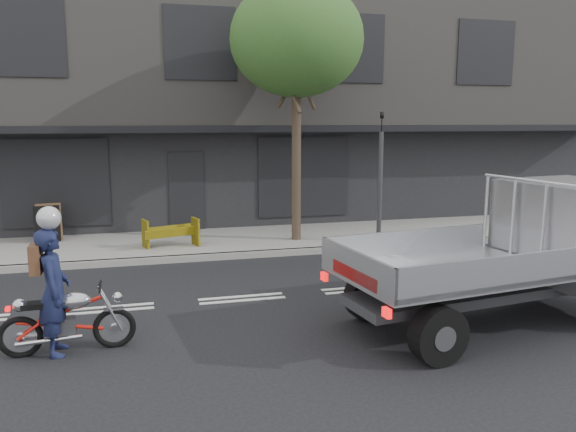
{
  "coord_description": "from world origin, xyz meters",
  "views": [
    {
      "loc": [
        -1.68,
        -9.95,
        3.29
      ],
      "look_at": [
        1.02,
        0.5,
        1.44
      ],
      "focal_mm": 35.0,
      "sensor_mm": 36.0,
      "label": 1
    }
  ],
  "objects_px": {
    "flatbed_ute": "(550,237)",
    "construction_barrier": "(171,234)",
    "sandwich_board": "(47,224)",
    "street_tree": "(297,40)",
    "rider": "(54,292)",
    "traffic_light_pole": "(380,185)",
    "motorcycle": "(68,319)"
  },
  "relations": [
    {
      "from": "flatbed_ute",
      "to": "construction_barrier",
      "type": "bearing_deg",
      "value": 126.46
    },
    {
      "from": "flatbed_ute",
      "to": "sandwich_board",
      "type": "xyz_separation_m",
      "value": [
        -9.01,
        7.51,
        -0.71
      ]
    },
    {
      "from": "street_tree",
      "to": "rider",
      "type": "height_order",
      "value": "street_tree"
    },
    {
      "from": "rider",
      "to": "flatbed_ute",
      "type": "relative_size",
      "value": 0.34
    },
    {
      "from": "street_tree",
      "to": "traffic_light_pole",
      "type": "relative_size",
      "value": 1.93
    },
    {
      "from": "motorcycle",
      "to": "rider",
      "type": "distance_m",
      "value": 0.44
    },
    {
      "from": "street_tree",
      "to": "flatbed_ute",
      "type": "xyz_separation_m",
      "value": [
        2.67,
        -6.36,
        -3.92
      ]
    },
    {
      "from": "traffic_light_pole",
      "to": "sandwich_board",
      "type": "relative_size",
      "value": 3.54
    },
    {
      "from": "traffic_light_pole",
      "to": "sandwich_board",
      "type": "height_order",
      "value": "traffic_light_pole"
    },
    {
      "from": "street_tree",
      "to": "construction_barrier",
      "type": "relative_size",
      "value": 5.1
    },
    {
      "from": "traffic_light_pole",
      "to": "construction_barrier",
      "type": "relative_size",
      "value": 2.65
    },
    {
      "from": "sandwich_board",
      "to": "traffic_light_pole",
      "type": "bearing_deg",
      "value": -24.14
    },
    {
      "from": "rider",
      "to": "construction_barrier",
      "type": "bearing_deg",
      "value": -20.57
    },
    {
      "from": "traffic_light_pole",
      "to": "motorcycle",
      "type": "relative_size",
      "value": 1.87
    },
    {
      "from": "flatbed_ute",
      "to": "traffic_light_pole",
      "type": "bearing_deg",
      "value": 89.04
    },
    {
      "from": "construction_barrier",
      "to": "sandwich_board",
      "type": "distance_m",
      "value": 3.38
    },
    {
      "from": "flatbed_ute",
      "to": "sandwich_board",
      "type": "distance_m",
      "value": 11.75
    },
    {
      "from": "motorcycle",
      "to": "flatbed_ute",
      "type": "distance_m",
      "value": 7.74
    },
    {
      "from": "motorcycle",
      "to": "rider",
      "type": "relative_size",
      "value": 1.03
    },
    {
      "from": "traffic_light_pole",
      "to": "construction_barrier",
      "type": "height_order",
      "value": "traffic_light_pole"
    },
    {
      "from": "street_tree",
      "to": "construction_barrier",
      "type": "xyz_separation_m",
      "value": [
        -3.28,
        -0.27,
        -4.76
      ]
    },
    {
      "from": "flatbed_ute",
      "to": "sandwich_board",
      "type": "relative_size",
      "value": 5.41
    },
    {
      "from": "street_tree",
      "to": "motorcycle",
      "type": "xyz_separation_m",
      "value": [
        -5.02,
        -5.98,
        -4.78
      ]
    },
    {
      "from": "sandwich_board",
      "to": "street_tree",
      "type": "bearing_deg",
      "value": -20.93
    },
    {
      "from": "traffic_light_pole",
      "to": "construction_barrier",
      "type": "bearing_deg",
      "value": 173.75
    },
    {
      "from": "traffic_light_pole",
      "to": "flatbed_ute",
      "type": "bearing_deg",
      "value": -83.07
    },
    {
      "from": "traffic_light_pole",
      "to": "sandwich_board",
      "type": "bearing_deg",
      "value": 166.52
    },
    {
      "from": "traffic_light_pole",
      "to": "construction_barrier",
      "type": "xyz_separation_m",
      "value": [
        -5.28,
        0.58,
        -1.13
      ]
    },
    {
      "from": "motorcycle",
      "to": "flatbed_ute",
      "type": "bearing_deg",
      "value": -5.07
    },
    {
      "from": "street_tree",
      "to": "traffic_light_pole",
      "type": "distance_m",
      "value": 4.23
    },
    {
      "from": "rider",
      "to": "street_tree",
      "type": "bearing_deg",
      "value": -43.1
    },
    {
      "from": "street_tree",
      "to": "sandwich_board",
      "type": "xyz_separation_m",
      "value": [
        -6.34,
        1.15,
        -4.63
      ]
    }
  ]
}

